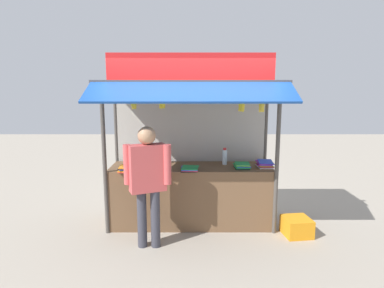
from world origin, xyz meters
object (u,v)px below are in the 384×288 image
at_px(magazine_stack_mid_left, 243,166).
at_px(banana_bunch_rightmost, 135,104).
at_px(plastic_crate, 298,227).
at_px(water_bottle_mid_right, 226,157).
at_px(magazine_stack_center, 191,169).
at_px(water_bottle_front_right, 128,157).
at_px(vendor_person, 149,176).
at_px(water_bottle_front_left, 140,155).
at_px(banana_bunch_leftmost, 263,106).
at_px(magazine_stack_rear_center, 266,164).
at_px(magazine_stack_left, 127,168).
at_px(water_bottle_far_right, 165,155).
at_px(banana_bunch_inner_left, 163,103).
at_px(banana_bunch_inner_right, 243,106).

height_order(magazine_stack_mid_left, banana_bunch_rightmost, banana_bunch_rightmost).
bearing_deg(plastic_crate, water_bottle_mid_right, 150.95).
bearing_deg(magazine_stack_center, water_bottle_front_right, 162.40).
bearing_deg(vendor_person, water_bottle_mid_right, 16.58).
distance_m(water_bottle_front_left, banana_bunch_leftmost, 2.10).
distance_m(water_bottle_front_left, magazine_stack_mid_left, 1.66).
xyz_separation_m(magazine_stack_rear_center, banana_bunch_rightmost, (-1.90, -0.42, 0.93)).
relative_size(water_bottle_front_right, magazine_stack_mid_left, 1.02).
distance_m(magazine_stack_left, banana_bunch_leftmost, 2.12).
xyz_separation_m(water_bottle_far_right, vendor_person, (-0.12, -0.97, -0.07)).
xyz_separation_m(magazine_stack_center, banana_bunch_inner_left, (-0.37, -0.22, 0.98)).
height_order(banana_bunch_leftmost, plastic_crate, banana_bunch_leftmost).
height_order(magazine_stack_left, banana_bunch_inner_left, banana_bunch_inner_left).
bearing_deg(banana_bunch_inner_right, water_bottle_mid_right, 105.49).
height_order(water_bottle_front_right, magazine_stack_rear_center, water_bottle_front_right).
bearing_deg(banana_bunch_inner_right, water_bottle_front_right, 162.59).
bearing_deg(water_bottle_mid_right, water_bottle_far_right, 175.42).
bearing_deg(water_bottle_far_right, banana_bunch_inner_left, -85.56).
bearing_deg(vendor_person, magazine_stack_left, 105.41).
bearing_deg(magazine_stack_left, banana_bunch_inner_left, -17.19).
xyz_separation_m(water_bottle_mid_right, banana_bunch_leftmost, (0.43, -0.58, 0.83)).
xyz_separation_m(banana_bunch_inner_right, vendor_person, (-1.25, -0.32, -0.90)).
distance_m(magazine_stack_rear_center, vendor_person, 1.85).
distance_m(magazine_stack_left, plastic_crate, 2.63).
relative_size(water_bottle_far_right, water_bottle_mid_right, 1.08).
bearing_deg(water_bottle_far_right, water_bottle_front_right, -167.45).
relative_size(magazine_stack_left, plastic_crate, 0.72).
relative_size(magazine_stack_left, magazine_stack_center, 0.88).
height_order(magazine_stack_mid_left, magazine_stack_center, magazine_stack_mid_left).
bearing_deg(magazine_stack_center, magazine_stack_mid_left, 8.65).
height_order(water_bottle_mid_right, vendor_person, vendor_person).
xyz_separation_m(banana_bunch_leftmost, plastic_crate, (0.58, 0.02, -1.74)).
distance_m(water_bottle_far_right, magazine_stack_rear_center, 1.59).
distance_m(water_bottle_mid_right, banana_bunch_leftmost, 1.09).
relative_size(magazine_stack_rear_center, banana_bunch_leftmost, 1.09).
bearing_deg(magazine_stack_rear_center, magazine_stack_mid_left, -167.77).
relative_size(water_bottle_far_right, plastic_crate, 0.77).
relative_size(water_bottle_far_right, magazine_stack_center, 0.94).
bearing_deg(magazine_stack_center, banana_bunch_leftmost, -12.72).
relative_size(water_bottle_front_right, banana_bunch_leftmost, 0.90).
height_order(magazine_stack_rear_center, vendor_person, vendor_person).
bearing_deg(water_bottle_front_left, water_bottle_mid_right, -5.48).
height_order(magazine_stack_rear_center, banana_bunch_leftmost, banana_bunch_leftmost).
height_order(water_bottle_mid_right, plastic_crate, water_bottle_mid_right).
bearing_deg(vendor_person, water_bottle_front_left, 82.55).
relative_size(water_bottle_far_right, water_bottle_front_right, 1.07).
relative_size(water_bottle_front_right, magazine_stack_left, 1.00).
distance_m(banana_bunch_inner_left, plastic_crate, 2.63).
bearing_deg(magazine_stack_mid_left, magazine_stack_center, -171.35).
relative_size(water_bottle_front_left, banana_bunch_leftmost, 0.93).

